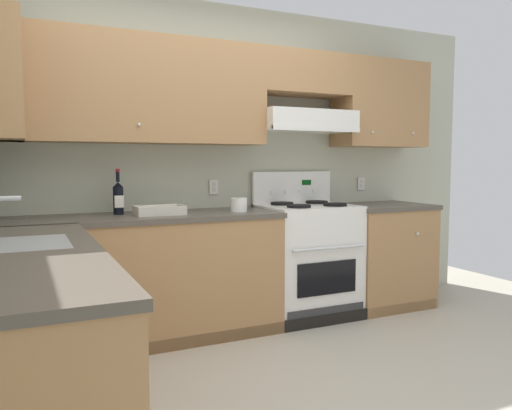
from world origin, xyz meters
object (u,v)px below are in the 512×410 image
Objects in this scene: stove at (308,259)px; wine_bottle at (118,197)px; paper_towel_roll at (239,205)px; bowl at (160,212)px.

wine_bottle is (-1.51, 0.11, 0.56)m from stove.
wine_bottle is at bearing 167.29° from paper_towel_roll.
wine_bottle is 0.88m from paper_towel_roll.
wine_bottle reaches higher than paper_towel_roll.
paper_towel_roll reaches higher than bowl.
paper_towel_roll is at bearing -12.71° from wine_bottle.
paper_towel_roll is (0.60, -0.04, 0.03)m from bowl.
stove is 0.82m from paper_towel_roll.
paper_towel_roll is (0.86, -0.19, -0.07)m from wine_bottle.
stove is 1.62m from wine_bottle.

